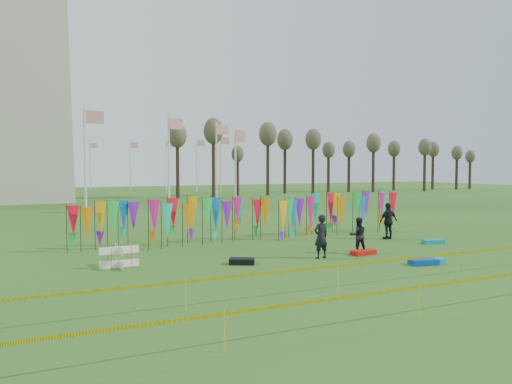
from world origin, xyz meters
name	(u,v)px	position (x,y,z in m)	size (l,w,h in m)	color
ground	(341,268)	(0.00, 0.00, 0.00)	(160.00, 160.00, 0.00)	#2D5518
banner_row	(256,214)	(0.28, 8.04, 1.38)	(18.64, 0.64, 2.26)	black
caution_tape_near	(387,262)	(-0.22, -2.91, 0.78)	(26.00, 0.02, 0.90)	#EFF105
caution_tape_far	(466,282)	(-0.22, -6.05, 0.78)	(26.00, 0.02, 0.90)	#EFF105
tree_line	(347,150)	(32.00, 44.00, 6.17)	(53.92, 1.92, 7.84)	#35251A
box_kite	(119,257)	(-7.58, 3.71, 0.42)	(0.76, 0.76, 0.85)	red
person_left	(321,236)	(0.45, 2.06, 0.93)	(0.68, 0.49, 1.86)	black
person_mid	(358,235)	(2.61, 2.38, 0.80)	(0.78, 0.48, 1.61)	black
person_right	(388,221)	(6.71, 5.19, 0.97)	(1.13, 0.65, 1.94)	black
kite_bag_turquoise	(431,261)	(3.73, -0.83, 0.11)	(1.07, 0.54, 0.21)	#0CA1BA
kite_bag_blue	(423,262)	(3.35, -0.83, 0.11)	(1.08, 0.57, 0.23)	#0A43A6
kite_bag_red	(363,252)	(2.60, 1.98, 0.10)	(1.13, 0.52, 0.21)	red
kite_bag_black	(242,261)	(-3.06, 2.36, 0.11)	(0.99, 0.57, 0.23)	black
kite_bag_teal	(433,242)	(7.73, 3.01, 0.10)	(1.05, 0.50, 0.20)	#0B90A0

